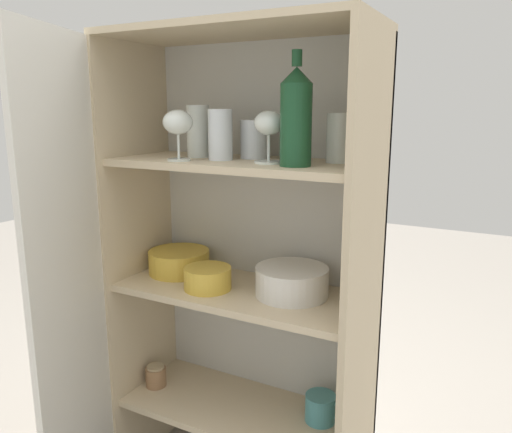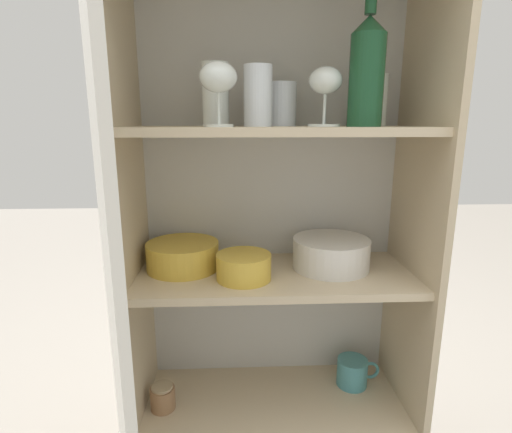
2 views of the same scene
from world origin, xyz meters
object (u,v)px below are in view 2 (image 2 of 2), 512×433
at_px(mixing_bowl_large, 183,254).
at_px(serving_bowl_small, 244,265).
at_px(wine_bottle, 367,71).
at_px(coffee_mug_primary, 353,372).
at_px(plate_stack_white, 331,253).
at_px(storage_jar, 163,397).

bearing_deg(mixing_bowl_large, serving_bowl_small, -26.56).
distance_m(wine_bottle, coffee_mug_primary, 0.84).
xyz_separation_m(plate_stack_white, coffee_mug_primary, (0.09, 0.03, -0.38)).
xyz_separation_m(mixing_bowl_large, storage_jar, (-0.06, -0.06, -0.39)).
bearing_deg(serving_bowl_small, plate_stack_white, 16.15).
distance_m(plate_stack_white, coffee_mug_primary, 0.39).
bearing_deg(coffee_mug_primary, serving_bowl_small, -163.90).
relative_size(plate_stack_white, serving_bowl_small, 1.49).
relative_size(serving_bowl_small, storage_jar, 1.97).
relative_size(serving_bowl_small, coffee_mug_primary, 1.08).
xyz_separation_m(mixing_bowl_large, coffee_mug_primary, (0.48, 0.01, -0.38)).
xyz_separation_m(wine_bottle, plate_stack_white, (-0.04, 0.08, -0.45)).
bearing_deg(storage_jar, coffee_mug_primary, 7.92).
relative_size(wine_bottle, coffee_mug_primary, 2.17).
height_order(plate_stack_white, serving_bowl_small, plate_stack_white).
xyz_separation_m(wine_bottle, storage_jar, (-0.50, 0.03, -0.84)).
bearing_deg(plate_stack_white, coffee_mug_primary, 15.98).
xyz_separation_m(serving_bowl_small, storage_jar, (-0.22, 0.02, -0.38)).
distance_m(wine_bottle, mixing_bowl_large, 0.64).
height_order(serving_bowl_small, storage_jar, serving_bowl_small).
bearing_deg(wine_bottle, plate_stack_white, 116.00).
xyz_separation_m(wine_bottle, coffee_mug_primary, (0.05, 0.11, -0.83)).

